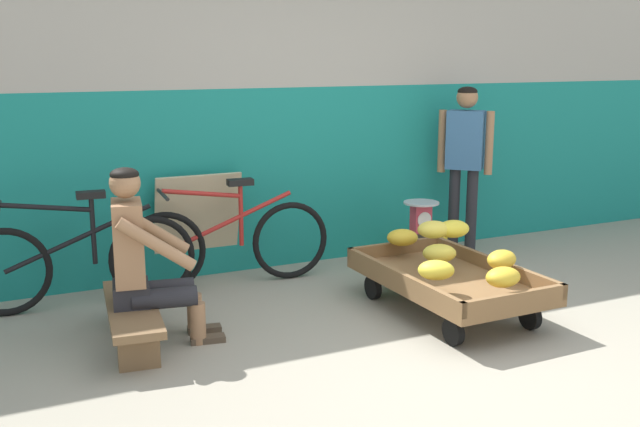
{
  "coord_description": "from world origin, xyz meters",
  "views": [
    {
      "loc": [
        -2.55,
        -3.27,
        1.82
      ],
      "look_at": [
        -0.43,
        1.17,
        0.75
      ],
      "focal_mm": 41.51,
      "sensor_mm": 36.0,
      "label": 1
    }
  ],
  "objects": [
    {
      "name": "bicycle_far_left",
      "position": [
        -0.76,
        2.15,
        0.35
      ],
      "size": [
        1.66,
        0.48,
        0.86
      ],
      "color": "black",
      "rests_on": "ground"
    },
    {
      "name": "vendor_seated",
      "position": [
        -1.63,
        1.23,
        0.57
      ],
      "size": [
        0.72,
        0.55,
        1.14
      ],
      "color": "#9E704C",
      "rests_on": "ground"
    },
    {
      "name": "banana_cart",
      "position": [
        0.43,
        0.87,
        0.24
      ],
      "size": [
        0.86,
        1.45,
        0.36
      ],
      "color": "brown",
      "rests_on": "ground"
    },
    {
      "name": "banana_pile",
      "position": [
        0.46,
        0.88,
        0.46
      ],
      "size": [
        0.85,
        1.38,
        0.26
      ],
      "color": "gold",
      "rests_on": "banana_cart"
    },
    {
      "name": "bicycle_near_left",
      "position": [
        -1.9,
        2.12,
        0.35
      ],
      "size": [
        1.66,
        0.48,
        0.86
      ],
      "color": "black",
      "rests_on": "ground"
    },
    {
      "name": "ground_plane",
      "position": [
        0.0,
        0.0,
        0.0
      ],
      "size": [
        80.0,
        80.0,
        0.0
      ],
      "primitive_type": "plane",
      "color": "gray"
    },
    {
      "name": "back_wall",
      "position": [
        0.0,
        2.65,
        1.5
      ],
      "size": [
        16.0,
        0.3,
        2.99
      ],
      "color": "#19847A",
      "rests_on": "ground"
    },
    {
      "name": "weighing_scale",
      "position": [
        0.85,
        1.86,
        0.45
      ],
      "size": [
        0.3,
        0.3,
        0.29
      ],
      "color": "#28282D",
      "rests_on": "plastic_crate"
    },
    {
      "name": "low_bench",
      "position": [
        -1.71,
        1.24,
        0.2
      ],
      "size": [
        0.43,
        1.13,
        0.27
      ],
      "color": "brown",
      "rests_on": "ground"
    },
    {
      "name": "sign_board",
      "position": [
        -0.93,
        2.46,
        0.44
      ],
      "size": [
        0.7,
        0.24,
        0.88
      ],
      "color": "#C6B289",
      "rests_on": "ground"
    },
    {
      "name": "customer_adult",
      "position": [
        1.46,
        2.11,
        0.95
      ],
      "size": [
        0.37,
        0.37,
        1.53
      ],
      "color": "#232328",
      "rests_on": "ground"
    },
    {
      "name": "plastic_crate",
      "position": [
        0.85,
        1.87,
        0.15
      ],
      "size": [
        0.36,
        0.28,
        0.3
      ],
      "color": "gold",
      "rests_on": "ground"
    }
  ]
}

